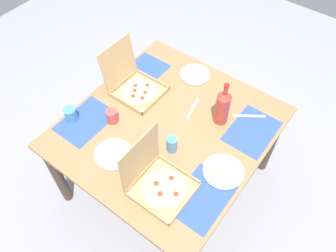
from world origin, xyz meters
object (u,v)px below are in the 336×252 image
plate_near_left (195,75)px  pizza_box_corner_left (158,182)px  plate_near_right (113,154)px  cup_dark (112,116)px  plate_middle (223,171)px  pizza_box_edge_far (135,86)px  cup_spare (71,114)px  soda_bottle (223,107)px  cup_clear_right (172,144)px

plate_near_left → pizza_box_corner_left: bearing=-158.5°
pizza_box_corner_left → plate_near_right: size_ratio=1.53×
plate_near_left → cup_dark: (-0.67, 0.19, 0.04)m
plate_middle → cup_dark: cup_dark is taller
pizza_box_edge_far → cup_spare: pizza_box_edge_far is taller
cup_spare → cup_dark: size_ratio=1.04×
pizza_box_corner_left → soda_bottle: 0.62m
cup_dark → plate_near_left: bearing=-15.8°
pizza_box_corner_left → cup_clear_right: size_ratio=3.19×
pizza_box_edge_far → soda_bottle: (0.13, -0.61, 0.08)m
plate_near_left → cup_dark: cup_dark is taller
plate_middle → soda_bottle: 0.41m
plate_near_right → cup_spare: cup_spare is taller
plate_near_left → cup_clear_right: bearing=-157.9°
pizza_box_edge_far → plate_near_left: (0.38, -0.25, -0.04)m
cup_dark → cup_clear_right: size_ratio=0.86×
plate_near_left → cup_spare: (-0.82, 0.41, 0.04)m
soda_bottle → cup_clear_right: bearing=162.9°
pizza_box_edge_far → plate_near_left: size_ratio=1.58×
pizza_box_corner_left → cup_spare: 0.75m
plate_middle → cup_clear_right: cup_clear_right is taller
plate_near_left → cup_spare: 0.91m
plate_near_left → soda_bottle: (-0.25, -0.36, 0.12)m
pizza_box_edge_far → plate_near_right: (-0.49, -0.24, -0.04)m
plate_near_left → cup_spare: cup_spare is taller
plate_near_right → cup_clear_right: (0.24, -0.26, 0.05)m
cup_dark → cup_spare: bearing=124.2°
pizza_box_edge_far → cup_dark: 0.30m
plate_near_right → plate_near_left: same height
cup_spare → plate_middle: bearing=-75.9°
soda_bottle → cup_spare: soda_bottle is taller
pizza_box_edge_far → soda_bottle: size_ratio=1.06×
soda_bottle → cup_clear_right: size_ratio=3.00×
pizza_box_corner_left → cup_clear_right: bearing=20.0°
cup_clear_right → plate_middle: bearing=-81.4°
plate_near_left → plate_middle: (-0.57, -0.58, 0.00)m
plate_middle → soda_bottle: soda_bottle is taller
cup_spare → pizza_box_corner_left: bearing=-93.7°
plate_middle → cup_dark: 0.78m
pizza_box_corner_left → cup_dark: (0.20, 0.53, -0.01)m
pizza_box_corner_left → cup_dark: 0.57m
plate_near_right → plate_middle: 0.65m
plate_near_right → plate_near_left: bearing=-0.3°
cup_dark → cup_clear_right: cup_clear_right is taller
pizza_box_corner_left → pizza_box_edge_far: 0.76m
plate_near_left → plate_middle: 0.81m
pizza_box_corner_left → plate_near_right: bearing=89.4°
pizza_box_edge_far → cup_clear_right: (-0.24, -0.50, 0.00)m
pizza_box_corner_left → cup_spare: size_ratio=3.57×
plate_near_left → cup_spare: bearing=153.4°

